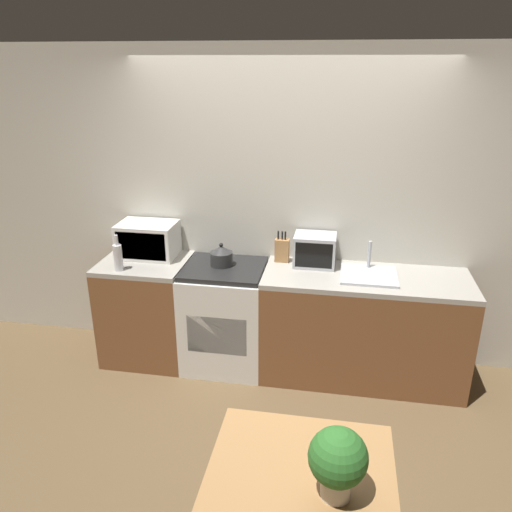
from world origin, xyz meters
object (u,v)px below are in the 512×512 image
Objects in this scene: dining_table at (300,492)px; stove_range at (225,316)px; kettle at (221,256)px; bottle at (118,257)px; toaster_oven at (315,250)px; microwave at (148,240)px.

stove_range is at bearing 112.38° from dining_table.
dining_table is at bearing -67.23° from kettle.
toaster_oven is at bearing 13.70° from bottle.
kettle is at bearing -8.09° from microwave.
toaster_oven reaches higher than kettle.
kettle is (-0.03, 0.03, 0.53)m from stove_range.
toaster_oven is at bearing 12.64° from stove_range.
stove_range is at bearing -167.36° from toaster_oven.
bottle reaches higher than dining_table.
dining_table is at bearing -67.62° from stove_range.
bottle is at bearing -109.99° from microwave.
kettle is 2.16m from dining_table.
stove_range is at bearing 14.62° from bottle.
bottle is 2.39m from dining_table.
stove_range is 1.01m from bottle.
bottle is 0.89× the size of toaster_oven.
microwave is (-0.69, 0.12, 0.60)m from stove_range.
toaster_oven is (0.75, 0.13, 0.05)m from kettle.
toaster_oven is (1.41, 0.04, -0.02)m from microwave.
microwave is (-0.66, 0.09, 0.06)m from kettle.
stove_range is 1.87× the size of microwave.
kettle is at bearing -169.84° from toaster_oven.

